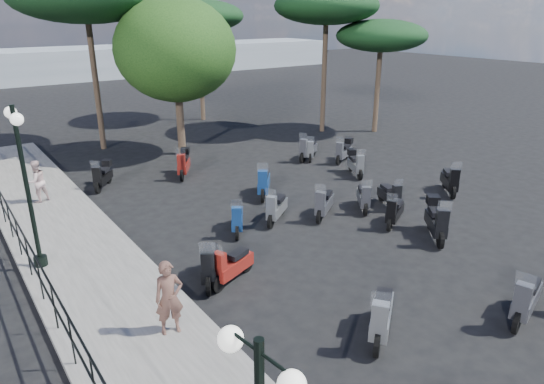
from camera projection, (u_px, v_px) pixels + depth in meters
ground at (348, 249)px, 14.05m from camera, size 120.00×120.00×0.00m
sidewalk at (90, 270)px, 12.76m from camera, size 3.00×30.00×0.15m
railing at (32, 259)px, 11.61m from camera, size 0.04×26.04×1.10m
lamp_post_1 at (25, 178)px, 12.03m from camera, size 0.34×1.26×4.27m
woman at (169, 298)px, 9.93m from camera, size 0.66×0.50×1.62m
pedestrian_far at (37, 181)px, 16.95m from camera, size 0.88×0.77×1.50m
scooter_2 at (210, 265)px, 12.19m from camera, size 1.08×1.55×1.41m
scooter_3 at (232, 266)px, 12.21m from camera, size 1.57×0.79×1.31m
scooter_4 at (103, 176)px, 18.80m from camera, size 1.12×1.37×1.29m
scooter_5 at (525, 300)px, 10.69m from camera, size 1.78×0.78×1.45m
scooter_6 at (381, 316)px, 10.09m from camera, size 1.55×1.21×1.47m
scooter_7 at (237, 219)px, 15.02m from camera, size 1.00×1.43×1.30m
scooter_8 at (324, 204)px, 16.11m from camera, size 1.47×1.07×1.36m
scooter_9 at (184, 164)px, 20.15m from camera, size 1.13×1.55×1.41m
scooter_12 at (394, 212)px, 15.53m from camera, size 1.46×0.89×1.27m
scooter_13 at (364, 198)px, 16.75m from camera, size 1.07×1.31×1.27m
scooter_14 at (276, 208)px, 15.77m from camera, size 1.43×1.09×1.34m
scooter_15 at (264, 183)px, 17.94m from camera, size 1.27×1.54×1.49m
scooter_18 at (436, 221)px, 14.59m from camera, size 1.36×1.53×1.49m
scooter_19 at (390, 196)px, 16.96m from camera, size 0.74×1.48×1.23m
scooter_20 at (356, 164)px, 20.28m from camera, size 0.90×1.50×1.29m
scooter_21 at (310, 150)px, 22.51m from camera, size 1.05×1.26×1.23m
scooter_24 at (450, 181)px, 18.23m from camera, size 1.28×1.41×1.43m
scooter_25 at (344, 151)px, 22.15m from camera, size 1.52×0.88×1.30m
scooter_26 at (308, 150)px, 22.44m from camera, size 1.61×0.97×1.39m
broadleaf_tree at (176, 50)px, 21.86m from camera, size 5.49×5.49×7.21m
pine_0 at (198, 16)px, 28.90m from camera, size 5.44×5.44×7.21m
pine_1 at (327, 6)px, 25.72m from camera, size 5.61×5.61×7.76m
pine_3 at (381, 36)px, 26.16m from camera, size 4.93×4.93×6.14m
distant_hills at (29, 66)px, 47.80m from camera, size 70.00×8.00×3.00m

